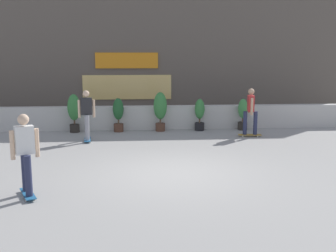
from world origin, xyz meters
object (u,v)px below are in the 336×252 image
Objects in this scene: skater_far_right at (25,151)px; skater_foreground at (87,113)px; potted_plant_0 at (74,111)px; potted_plant_2 at (160,109)px; potted_plant_3 at (200,114)px; potted_plant_4 at (243,113)px; skater_far_left at (251,110)px; potted_plant_1 at (118,113)px.

skater_far_right is 5.36m from skater_foreground.
potted_plant_0 is 0.96× the size of potted_plant_2.
skater_foreground is (0.67, -1.66, 0.13)m from potted_plant_0.
potted_plant_4 is at bearing 0.00° from potted_plant_3.
potted_plant_0 is 0.84× the size of skater_far_right.
potted_plant_0 is at bearing -180.00° from potted_plant_2.
skater_foreground is at bearing -176.34° from skater_far_left.
skater_far_left reaches higher than potted_plant_2.
potted_plant_2 reaches higher than potted_plant_1.
potted_plant_3 is 0.71× the size of skater_foreground.
potted_plant_3 reaches higher than potted_plant_4.
potted_plant_2 is 0.87× the size of skater_far_left.
potted_plant_3 is (3.07, -0.00, -0.05)m from potted_plant_1.
potted_plant_3 is 1.01× the size of potted_plant_4.
skater_foreground is at bearing -119.98° from potted_plant_1.
potted_plant_3 is at bearing -180.00° from potted_plant_4.
potted_plant_2 is at bearing -0.00° from potted_plant_1.
potted_plant_1 is at bearing 180.00° from potted_plant_2.
skater_far_left is at bearing -11.72° from potted_plant_0.
skater_foreground is (-5.69, -1.66, 0.31)m from potted_plant_4.
potted_plant_1 is 0.75× the size of skater_far_left.
potted_plant_4 is 5.94m from skater_foreground.
potted_plant_4 is at bearing 0.00° from potted_plant_1.
skater_far_right is 1.00× the size of skater_far_left.
skater_foreground reaches higher than potted_plant_2.
skater_far_left is at bearing -22.91° from potted_plant_2.
skater_foreground is (-4.03, -1.66, 0.30)m from potted_plant_3.
skater_far_left is (4.65, -1.30, 0.25)m from potted_plant_1.
potted_plant_0 reaches higher than potted_plant_4.
skater_foreground is (0.57, 5.33, 0.00)m from skater_far_right.
potted_plant_2 is 1.23× the size of potted_plant_4.
potted_plant_1 is at bearing 77.65° from skater_far_right.
potted_plant_2 is 1.22× the size of potted_plant_3.
skater_foreground reaches higher than potted_plant_1.
skater_far_left is (3.08, -1.30, 0.09)m from potted_plant_2.
skater_far_right is (0.10, -6.99, 0.13)m from potted_plant_0.
potted_plant_3 is 8.37m from skater_far_right.
potted_plant_2 reaches higher than potted_plant_0.
skater_far_right and skater_far_left have the same top height.
skater_foreground reaches higher than potted_plant_3.
skater_far_right is at bearing -137.40° from skater_far_left.
potted_plant_1 is at bearing 164.36° from skater_far_left.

